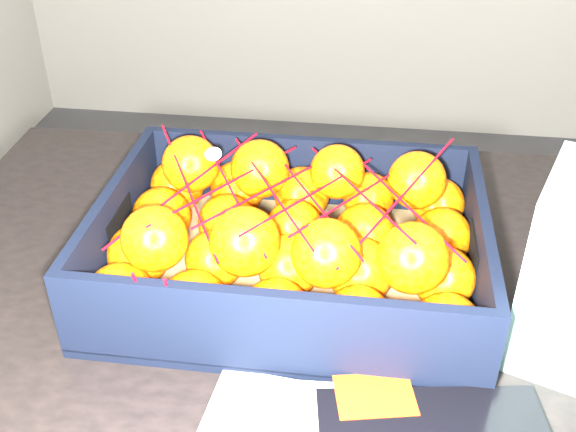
# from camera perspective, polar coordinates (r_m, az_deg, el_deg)

# --- Properties ---
(table) EXTENTS (1.22, 0.83, 0.75)m
(table) POSITION_cam_1_polar(r_m,az_deg,el_deg) (0.87, 7.46, -12.47)
(table) COLOR black
(table) RESTS_ON ground
(produce_crate) EXTENTS (0.44, 0.33, 0.11)m
(produce_crate) POSITION_cam_1_polar(r_m,az_deg,el_deg) (0.82, 0.28, -3.43)
(produce_crate) COLOR olive
(produce_crate) RESTS_ON table
(clementine_heap) EXTENTS (0.42, 0.31, 0.13)m
(clementine_heap) POSITION_cam_1_polar(r_m,az_deg,el_deg) (0.80, 0.06, -1.71)
(clementine_heap) COLOR #F86305
(clementine_heap) RESTS_ON produce_crate
(mesh_net) EXTENTS (0.36, 0.29, 0.11)m
(mesh_net) POSITION_cam_1_polar(r_m,az_deg,el_deg) (0.76, -0.40, 1.53)
(mesh_net) COLOR #BC0713
(mesh_net) RESTS_ON clementine_heap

